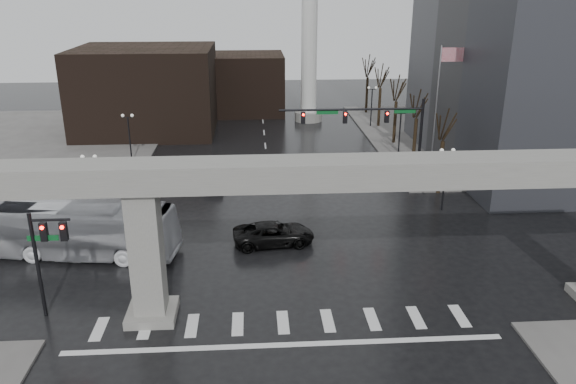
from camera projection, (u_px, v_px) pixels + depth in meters
name	position (u px, v px, depth m)	size (l,w,h in m)	color
ground	(282.00, 312.00, 30.75)	(160.00, 160.00, 0.00)	black
sidewalk_ne	(486.00, 137.00, 65.99)	(28.00, 36.00, 0.15)	slate
sidewalk_nw	(33.00, 144.00, 62.84)	(28.00, 36.00, 0.15)	slate
elevated_guideway	(306.00, 194.00, 28.44)	(48.00, 2.60, 8.70)	gray
building_far_left	(147.00, 90.00, 67.48)	(16.00, 14.00, 10.00)	black
building_far_mid	(247.00, 83.00, 77.91)	(10.00, 10.00, 8.00)	black
smokestack	(310.00, 15.00, 69.54)	(3.60, 3.60, 30.00)	silver
signal_mast_arm	(377.00, 125.00, 46.87)	(12.12, 0.43, 8.00)	black
signal_left_pole	(45.00, 247.00, 29.06)	(2.30, 0.30, 6.00)	black
flagpole_assembly	(440.00, 97.00, 49.66)	(2.06, 0.12, 12.00)	silver
lamp_right_0	(446.00, 169.00, 43.47)	(1.22, 0.32, 5.11)	black
lamp_right_1	(400.00, 126.00, 56.57)	(1.22, 0.32, 5.11)	black
lamp_right_2	(372.00, 100.00, 69.68)	(1.22, 0.32, 5.11)	black
lamp_left_0	(91.00, 176.00, 41.83)	(1.22, 0.32, 5.11)	black
lamp_left_1	(129.00, 130.00, 54.94)	(1.22, 0.32, 5.11)	black
lamp_left_2	(152.00, 102.00, 68.04)	(1.22, 0.32, 5.11)	black
tree_right_0	(441.00, 162.00, 47.53)	(1.09, 1.58, 7.50)	black
tree_right_1	(415.00, 137.00, 54.99)	(1.09, 1.61, 7.67)	black
tree_right_2	(395.00, 118.00, 62.46)	(1.10, 1.63, 7.85)	black
tree_right_3	(380.00, 103.00, 69.92)	(1.11, 1.66, 8.02)	black
tree_right_4	(367.00, 92.00, 77.39)	(1.12, 1.69, 8.19)	black
pickup_truck	(274.00, 234.00, 38.57)	(2.57, 5.56, 1.55)	black
city_bus	(77.00, 230.00, 36.65)	(3.08, 13.14, 3.66)	silver
far_car	(213.00, 179.00, 49.43)	(1.77, 4.41, 1.50)	black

